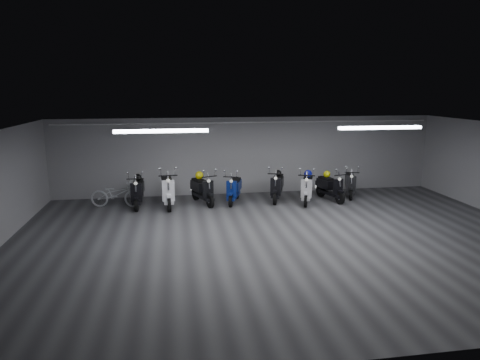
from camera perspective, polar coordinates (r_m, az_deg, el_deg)
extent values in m
cube|color=#3C3D3F|center=(11.01, 5.81, -8.01)|extent=(14.00, 10.00, 0.01)
cube|color=gray|center=(10.38, 6.15, 6.71)|extent=(14.00, 10.00, 0.01)
cube|color=#9C9C9E|center=(15.40, 1.18, 3.33)|extent=(14.00, 0.01, 2.80)
cube|color=#9C9C9E|center=(6.14, 18.31, -11.41)|extent=(14.00, 0.01, 2.80)
cube|color=white|center=(11.02, -10.61, 6.55)|extent=(2.40, 0.18, 0.08)
cube|color=white|center=(12.41, 18.49, 6.76)|extent=(2.40, 0.18, 0.08)
cylinder|color=white|center=(15.18, 1.25, 7.83)|extent=(13.60, 0.05, 0.05)
imported|color=silver|center=(14.27, -16.50, -1.46)|extent=(1.72, 0.82, 1.07)
sphere|color=black|center=(14.71, 5.20, 0.94)|extent=(0.23, 0.23, 0.23)
sphere|color=#D2D30C|center=(14.93, 11.71, 0.79)|extent=(0.24, 0.24, 0.24)
sphere|color=black|center=(14.28, -13.71, 0.34)|extent=(0.24, 0.24, 0.24)
sphere|color=#D5CA0C|center=(14.23, -5.56, 0.64)|extent=(0.28, 0.28, 0.28)
sphere|color=#0C138B|center=(14.54, 9.22, 0.83)|extent=(0.27, 0.27, 0.27)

